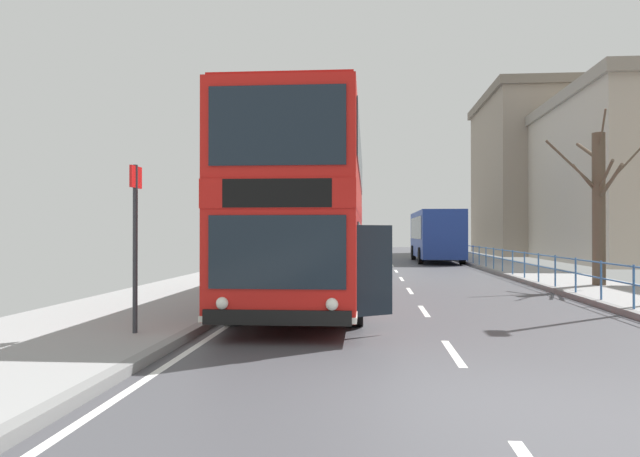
{
  "coord_description": "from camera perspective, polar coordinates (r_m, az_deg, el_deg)",
  "views": [
    {
      "loc": [
        -1.24,
        -6.47,
        1.78
      ],
      "look_at": [
        -2.44,
        8.13,
        1.89
      ],
      "focal_mm": 33.75,
      "sensor_mm": 36.0,
      "label": 1
    }
  ],
  "objects": [
    {
      "name": "background_building_02",
      "position": [
        55.28,
        22.23,
        4.8
      ],
      "size": [
        13.96,
        14.69,
        13.53
      ],
      "color": "gray",
      "rests_on": "ground"
    },
    {
      "name": "bare_tree_far_00",
      "position": [
        20.94,
        24.91,
        2.08
      ],
      "size": [
        3.22,
        3.0,
        5.44
      ],
      "color": "brown",
      "rests_on": "ground"
    },
    {
      "name": "bus_stop_sign_near",
      "position": [
        10.34,
        -17.11,
        -0.12
      ],
      "size": [
        0.08,
        0.44,
        2.77
      ],
      "color": "#2D2D33",
      "rests_on": "ground"
    },
    {
      "name": "pedestrian_railing_far_kerb",
      "position": [
        21.59,
        20.01,
        -3.04
      ],
      "size": [
        0.05,
        33.04,
        0.96
      ],
      "color": "#386BA8",
      "rests_on": "ground"
    },
    {
      "name": "double_decker_bus_main",
      "position": [
        15.2,
        -0.88,
        1.53
      ],
      "size": [
        3.25,
        11.66,
        4.4
      ],
      "color": "red",
      "rests_on": "ground"
    },
    {
      "name": "background_bus_far_lane",
      "position": [
        37.95,
        10.91,
        -0.56
      ],
      "size": [
        2.63,
        9.52,
        3.1
      ],
      "color": "navy",
      "rests_on": "ground"
    },
    {
      "name": "ground",
      "position": [
        6.72,
        9.31,
        -15.48
      ],
      "size": [
        15.8,
        140.0,
        0.2
      ],
      "color": "#444449"
    }
  ]
}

